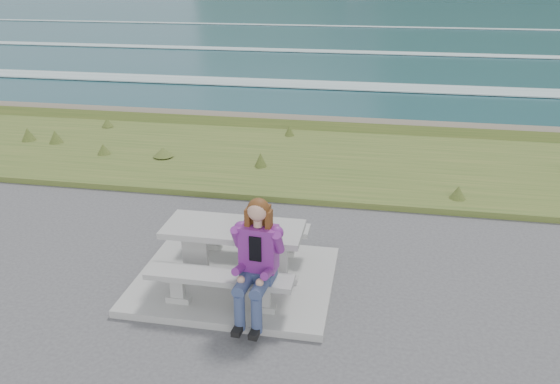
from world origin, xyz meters
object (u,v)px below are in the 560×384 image
(bench_landward, at_px, (219,282))
(seated_woman, at_px, (255,278))
(bench_seaward, at_px, (247,230))
(picnic_table, at_px, (234,238))

(bench_landward, distance_m, seated_woman, 0.53)
(bench_landward, xyz_separation_m, bench_seaward, (0.00, 1.40, 0.00))
(picnic_table, relative_size, bench_seaward, 1.00)
(picnic_table, bearing_deg, bench_landward, -90.00)
(bench_landward, xyz_separation_m, seated_woman, (0.47, -0.14, 0.19))
(bench_seaward, bearing_deg, bench_landward, -90.00)
(bench_seaward, height_order, seated_woman, seated_woman)
(bench_landward, relative_size, bench_seaward, 1.00)
(bench_landward, bearing_deg, bench_seaward, 90.00)
(picnic_table, height_order, bench_landward, picnic_table)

